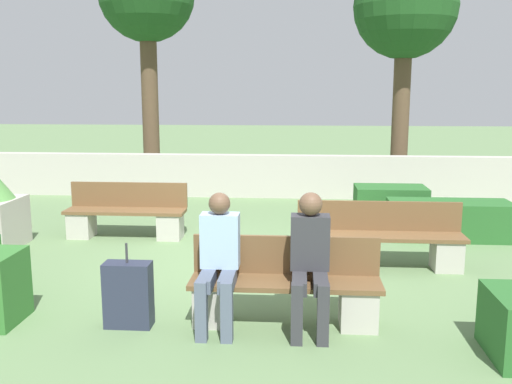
# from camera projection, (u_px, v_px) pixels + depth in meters

# --- Properties ---
(ground_plane) EXTENTS (60.00, 60.00, 0.00)m
(ground_plane) POSITION_uv_depth(u_px,v_px,m) (238.00, 263.00, 7.76)
(ground_plane) COLOR #607F51
(perimeter_wall) EXTENTS (13.87, 0.30, 0.93)m
(perimeter_wall) POSITION_uv_depth(u_px,v_px,m) (261.00, 176.00, 12.45)
(perimeter_wall) COLOR #B7B2A8
(perimeter_wall) RESTS_ON ground_plane
(bench_front) EXTENTS (1.91, 0.49, 0.86)m
(bench_front) POSITION_uv_depth(u_px,v_px,m) (285.00, 291.00, 5.73)
(bench_front) COLOR brown
(bench_front) RESTS_ON ground_plane
(bench_left_side) EXTENTS (1.90, 0.48, 0.86)m
(bench_left_side) POSITION_uv_depth(u_px,v_px,m) (126.00, 217.00, 9.08)
(bench_left_side) COLOR brown
(bench_left_side) RESTS_ON ground_plane
(bench_right_side) EXTENTS (2.18, 0.48, 0.86)m
(bench_right_side) POSITION_uv_depth(u_px,v_px,m) (380.00, 242.00, 7.54)
(bench_right_side) COLOR brown
(bench_right_side) RESTS_ON ground_plane
(person_seated_man) EXTENTS (0.38, 0.64, 1.35)m
(person_seated_man) POSITION_uv_depth(u_px,v_px,m) (310.00, 255.00, 5.50)
(person_seated_man) COLOR #333338
(person_seated_man) RESTS_ON ground_plane
(person_seated_woman) EXTENTS (0.38, 0.64, 1.34)m
(person_seated_woman) POSITION_uv_depth(u_px,v_px,m) (219.00, 255.00, 5.57)
(person_seated_woman) COLOR #515B70
(person_seated_woman) RESTS_ON ground_plane
(hedge_block_near_right) EXTENTS (1.24, 0.74, 0.64)m
(hedge_block_near_right) POSITION_uv_depth(u_px,v_px,m) (390.00, 204.00, 10.12)
(hedge_block_near_right) COLOR #286028
(hedge_block_near_right) RESTS_ON ground_plane
(hedge_block_far_left) EXTENTS (1.89, 0.72, 0.60)m
(hedge_block_far_left) POSITION_uv_depth(u_px,v_px,m) (449.00, 220.00, 9.00)
(hedge_block_far_left) COLOR #286028
(hedge_block_far_left) RESTS_ON ground_plane
(suitcase) EXTENTS (0.47, 0.22, 0.86)m
(suitcase) POSITION_uv_depth(u_px,v_px,m) (128.00, 295.00, 5.65)
(suitcase) COLOR #282D42
(suitcase) RESTS_ON ground_plane
(tree_center_left) EXTENTS (2.35, 2.35, 5.35)m
(tree_center_left) POSITION_uv_depth(u_px,v_px,m) (405.00, 11.00, 12.88)
(tree_center_left) COLOR brown
(tree_center_left) RESTS_ON ground_plane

